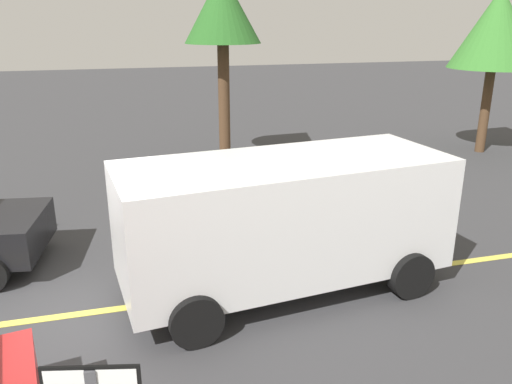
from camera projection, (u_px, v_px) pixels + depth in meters
ground_plane at (84, 314)px, 7.86m from camera, size 80.00×80.00×0.00m
lane_marking_centre at (273, 288)px, 8.59m from camera, size 28.00×0.16×0.01m
white_van at (283, 217)px, 8.21m from camera, size 5.39×2.74×2.20m
tree_left_verge at (497, 29)px, 16.03m from camera, size 2.75×2.75×5.18m
tree_centre_verge at (222, 12)px, 14.63m from camera, size 2.21×2.21×5.51m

